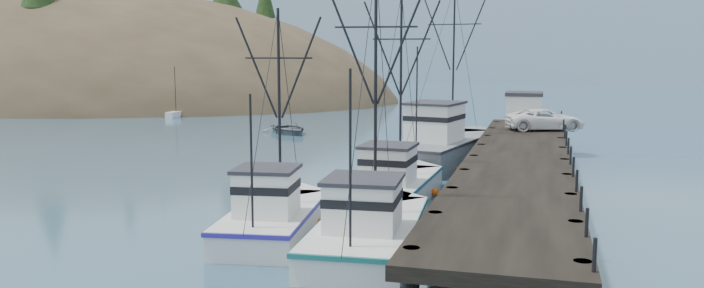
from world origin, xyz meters
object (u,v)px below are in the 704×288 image
object	(u,v)px
pier	(518,162)
trawler_mid	(276,216)
pickup_truck	(545,119)
trawler_near	(371,228)
trawler_far	(395,185)
pier_shed	(524,109)
motorboat	(288,133)
work_vessel	(445,146)

from	to	relation	value
pier	trawler_mid	world-z (taller)	trawler_mid
pickup_truck	trawler_near	bearing A→B (deg)	148.17
trawler_far	pier_shed	xyz separation A→B (m)	(6.23, 21.61, 2.60)
pier	pickup_truck	bearing A→B (deg)	84.11
pier	trawler_near	distance (m)	14.80
trawler_near	trawler_far	bearing A→B (deg)	95.71
pickup_truck	motorboat	xyz separation A→B (m)	(-24.53, 7.99, -2.84)
pier_shed	trawler_far	bearing A→B (deg)	-106.09
pier	work_vessel	distance (m)	10.78
pier	pier_shed	size ratio (longest dim) A/B	13.75
trawler_mid	pickup_truck	xyz separation A→B (m)	(11.66, 27.34, 2.02)
trawler_mid	motorboat	size ratio (longest dim) A/B	1.77
trawler_near	motorboat	size ratio (longest dim) A/B	2.06
pickup_truck	trawler_mid	bearing A→B (deg)	139.04
trawler_mid	trawler_far	xyz separation A→B (m)	(3.70, 8.49, 0.00)
trawler_far	work_vessel	bearing A→B (deg)	86.39
trawler_far	pier	bearing A→B (deg)	33.74
pier	pier_shed	bearing A→B (deg)	90.76
trawler_far	motorboat	world-z (taller)	trawler_far
motorboat	pier_shed	bearing A→B (deg)	-55.11
work_vessel	pier_shed	size ratio (longest dim) A/B	4.97
trawler_mid	pickup_truck	distance (m)	29.79
work_vessel	motorboat	size ratio (longest dim) A/B	2.68
pier	motorboat	bearing A→B (deg)	135.64
trawler_mid	work_vessel	xyz separation A→B (m)	(4.55, 22.01, 0.41)
pickup_truck	work_vessel	bearing A→B (deg)	109.02
trawler_near	pickup_truck	xyz separation A→B (m)	(7.02, 28.24, 2.02)
trawler_mid	trawler_far	distance (m)	9.26
pier	trawler_far	bearing A→B (deg)	-146.26
pier	pier_shed	distance (m)	17.38
trawler_far	pickup_truck	distance (m)	20.56
motorboat	trawler_far	bearing A→B (deg)	-100.50
motorboat	trawler_near	bearing A→B (deg)	-106.40
trawler_mid	pier_shed	xyz separation A→B (m)	(9.93, 30.11, 2.60)
work_vessel	trawler_far	bearing A→B (deg)	-93.61
trawler_mid	pier_shed	bearing A→B (deg)	71.75
trawler_near	motorboat	world-z (taller)	trawler_near
trawler_mid	pickup_truck	size ratio (longest dim) A/B	1.74
pier	trawler_mid	distance (m)	16.37
trawler_mid	trawler_far	bearing A→B (deg)	66.49
pier	pickup_truck	size ratio (longest dim) A/B	7.30
pickup_truck	pier	bearing A→B (deg)	156.24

